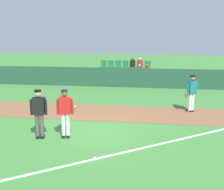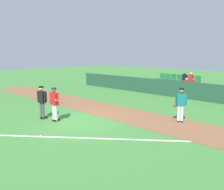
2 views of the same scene
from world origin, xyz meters
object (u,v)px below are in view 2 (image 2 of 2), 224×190
(runner_teal_jersey, at_px, (180,104))
(baseball, at_px, (41,136))
(batter_red_jersey, at_px, (55,103))
(umpire_home_plate, at_px, (42,100))

(runner_teal_jersey, bearing_deg, baseball, -120.98)
(batter_red_jersey, distance_m, runner_teal_jersey, 6.34)
(batter_red_jersey, bearing_deg, runner_teal_jersey, 40.57)
(batter_red_jersey, height_order, umpire_home_plate, same)
(batter_red_jersey, xyz_separation_m, umpire_home_plate, (-0.90, -0.18, 0.03))
(baseball, bearing_deg, runner_teal_jersey, 59.02)
(runner_teal_jersey, xyz_separation_m, baseball, (-3.44, -5.74, -0.93))
(batter_red_jersey, height_order, baseball, batter_red_jersey)
(batter_red_jersey, distance_m, umpire_home_plate, 0.92)
(umpire_home_plate, relative_size, baseball, 23.78)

